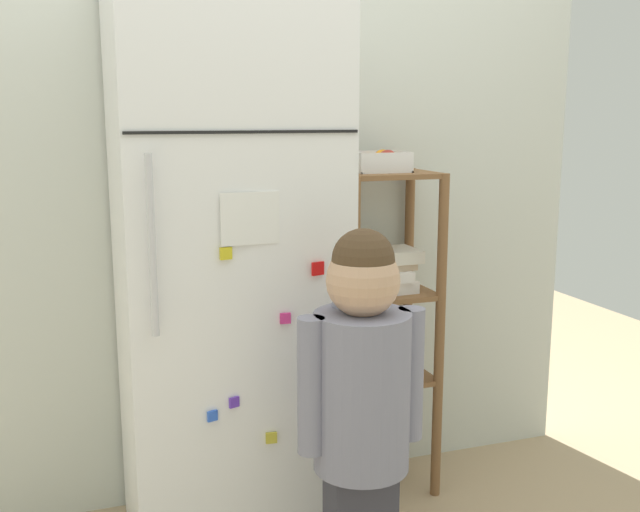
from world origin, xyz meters
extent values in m
cube|color=silver|center=(0.00, 0.35, 1.16)|extent=(2.52, 0.03, 2.32)
cube|color=white|center=(-0.21, 0.02, 0.91)|extent=(0.65, 0.59, 1.82)
cube|color=black|center=(-0.21, -0.28, 1.34)|extent=(0.64, 0.01, 0.01)
cylinder|color=silver|center=(-0.47, -0.30, 1.05)|extent=(0.02, 0.02, 0.48)
cube|color=white|center=(-0.20, -0.28, 1.11)|extent=(0.17, 0.01, 0.14)
cube|color=#DA3282|center=(-0.11, -0.28, 0.82)|extent=(0.03, 0.01, 0.03)
cube|color=gold|center=(-0.15, -0.28, 0.47)|extent=(0.03, 0.01, 0.03)
cube|color=yellow|center=(-0.27, -0.28, 1.02)|extent=(0.03, 0.01, 0.03)
cube|color=blue|center=(-0.32, -0.28, 0.56)|extent=(0.03, 0.02, 0.03)
cube|color=red|center=(-0.01, -0.28, 0.96)|extent=(0.04, 0.02, 0.04)
cube|color=#6437C1|center=(-0.26, -0.28, 0.59)|extent=(0.03, 0.02, 0.03)
cylinder|color=gray|center=(0.04, -0.50, 0.67)|extent=(0.26, 0.26, 0.43)
sphere|color=gray|center=(0.04, -0.42, 0.87)|extent=(0.11, 0.11, 0.11)
sphere|color=tan|center=(0.04, -0.50, 0.97)|extent=(0.19, 0.19, 0.19)
sphere|color=#4C3823|center=(0.04, -0.50, 1.02)|extent=(0.16, 0.16, 0.16)
cylinder|color=gray|center=(-0.10, -0.50, 0.70)|extent=(0.07, 0.07, 0.36)
cylinder|color=gray|center=(0.18, -0.50, 0.70)|extent=(0.07, 0.07, 0.36)
cylinder|color=brown|center=(0.23, 0.04, 0.59)|extent=(0.04, 0.04, 1.19)
cylinder|color=brown|center=(0.56, 0.04, 0.59)|extent=(0.04, 0.04, 1.19)
cylinder|color=brown|center=(0.23, 0.30, 0.59)|extent=(0.04, 0.04, 1.19)
cylinder|color=brown|center=(0.56, 0.30, 0.59)|extent=(0.04, 0.04, 1.19)
cube|color=brown|center=(0.39, 0.17, 1.18)|extent=(0.35, 0.28, 0.02)
cube|color=brown|center=(0.39, 0.17, 0.75)|extent=(0.35, 0.28, 0.02)
cube|color=brown|center=(0.39, 0.17, 0.43)|extent=(0.35, 0.28, 0.02)
cube|color=white|center=(0.39, 0.16, 0.78)|extent=(0.21, 0.18, 0.04)
cube|color=white|center=(0.37, 0.15, 0.82)|extent=(0.20, 0.17, 0.04)
cube|color=#C6AD8E|center=(0.39, 0.18, 0.85)|extent=(0.21, 0.18, 0.03)
cube|color=silver|center=(0.42, 0.17, 0.89)|extent=(0.20, 0.17, 0.04)
cylinder|color=#4C7266|center=(0.33, 0.17, 0.47)|extent=(0.12, 0.12, 0.05)
cylinder|color=brown|center=(0.46, 0.17, 0.46)|extent=(0.13, 0.13, 0.04)
cube|color=white|center=(0.37, 0.18, 1.19)|extent=(0.20, 0.18, 0.01)
cube|color=white|center=(0.37, 0.10, 1.22)|extent=(0.20, 0.01, 0.07)
cube|color=white|center=(0.37, 0.27, 1.22)|extent=(0.20, 0.01, 0.07)
cube|color=white|center=(0.28, 0.18, 1.22)|extent=(0.01, 0.18, 0.07)
cube|color=white|center=(0.47, 0.18, 1.22)|extent=(0.01, 0.18, 0.07)
sphere|color=#9E2509|center=(0.34, 0.17, 1.22)|extent=(0.06, 0.06, 0.06)
sphere|color=maroon|center=(0.40, 0.16, 1.23)|extent=(0.07, 0.07, 0.07)
sphere|color=orange|center=(0.40, 0.19, 1.23)|extent=(0.07, 0.07, 0.07)
camera|label=1|loc=(-0.68, -2.22, 1.39)|focal=41.58mm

